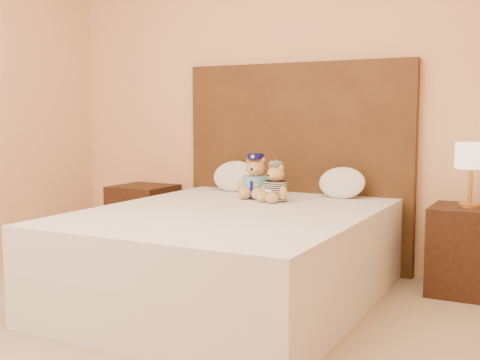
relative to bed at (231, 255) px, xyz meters
The scene contains 9 objects.
bed is the anchor object (origin of this frame).
headboard 1.12m from the bed, 90.00° to the left, with size 1.75×0.08×1.50m, color #4F3317.
nightstand_left 1.48m from the bed, 147.38° to the left, with size 0.45×0.45×0.55m, color #371F11.
nightstand_right 1.48m from the bed, 32.62° to the left, with size 0.45×0.45×0.55m, color #371F11.
lamp 1.59m from the bed, 32.62° to the left, with size 0.20×0.20×0.40m.
teddy_police 0.70m from the bed, 101.31° to the left, with size 0.26×0.25×0.30m, color tan, non-canonical shape.
teddy_prisoner 0.61m from the bed, 78.48° to the left, with size 0.23×0.22×0.25m, color tan, non-canonical shape.
pillow_left 1.01m from the bed, 117.00° to the left, with size 0.35×0.23×0.25m, color white.
pillow_right 1.01m from the bed, 63.45° to the left, with size 0.33×0.21×0.23m, color white.
Camera 1 is at (1.70, -1.93, 1.11)m, focal length 45.00 mm.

